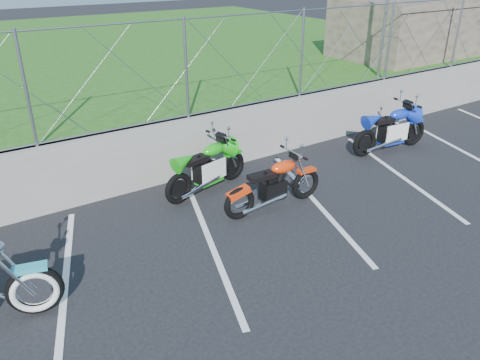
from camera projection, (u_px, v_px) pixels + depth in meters
ground at (242, 269)px, 7.15m from camera, size 90.00×90.00×0.00m
retaining_wall at (146, 156)px, 9.51m from camera, size 30.00×0.22×1.30m
grass_field at (36, 68)px, 17.02m from camera, size 30.00×20.00×1.30m
stone_building at (412, 27)px, 15.58m from camera, size 5.00×3.00×1.80m
chain_link_fence at (139, 75)px, 8.79m from camera, size 28.00×0.03×2.00m
sign_pole at (385, 20)px, 12.47m from camera, size 0.08×0.08×3.00m
parking_lines at (266, 219)px, 8.50m from camera, size 18.29×4.31×0.01m
naked_orange at (275, 186)px, 8.71m from camera, size 2.14×0.73×1.07m
sportbike_green at (208, 169)px, 9.37m from camera, size 2.10×0.76×1.10m
sportbike_blue at (392, 131)px, 11.33m from camera, size 2.26×0.80×1.17m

